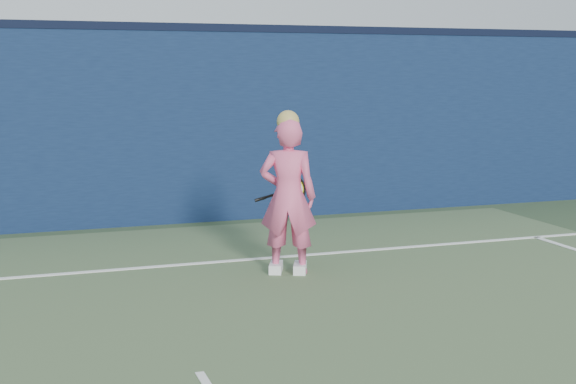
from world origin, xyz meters
name	(u,v)px	position (x,y,z in m)	size (l,w,h in m)	color
backstop_wall	(104,130)	(0.00, 6.50, 1.25)	(24.00, 0.40, 2.50)	#0D1B39
wall_cap	(100,26)	(0.00, 6.50, 2.55)	(24.00, 0.42, 0.10)	black
player	(288,196)	(1.43, 3.37, 0.78)	(0.66, 0.56, 1.61)	#E55986
racket	(290,190)	(1.60, 3.81, 0.76)	(0.55, 0.14, 0.30)	black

